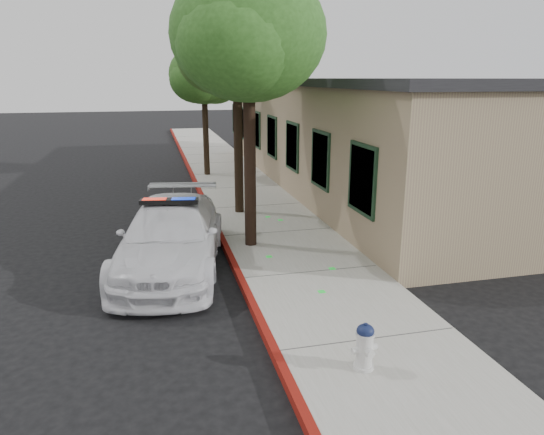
{
  "coord_description": "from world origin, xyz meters",
  "views": [
    {
      "loc": [
        -1.62,
        -9.63,
        4.25
      ],
      "look_at": [
        1.25,
        2.13,
        0.83
      ],
      "focal_mm": 32.62,
      "sensor_mm": 36.0,
      "label": 1
    }
  ],
  "objects_px": {
    "street_tree_near": "(249,41)",
    "street_tree_mid": "(237,55)",
    "police_car": "(171,237)",
    "fire_hydrant": "(365,346)",
    "clapboard_building": "(363,133)",
    "street_tree_far": "(205,78)"
  },
  "relations": [
    {
      "from": "clapboard_building",
      "to": "police_car",
      "type": "xyz_separation_m",
      "value": [
        -8.0,
        -7.7,
        -1.35
      ]
    },
    {
      "from": "clapboard_building",
      "to": "street_tree_near",
      "type": "height_order",
      "value": "street_tree_near"
    },
    {
      "from": "street_tree_mid",
      "to": "street_tree_far",
      "type": "height_order",
      "value": "street_tree_mid"
    },
    {
      "from": "street_tree_mid",
      "to": "street_tree_far",
      "type": "relative_size",
      "value": 1.15
    },
    {
      "from": "street_tree_far",
      "to": "clapboard_building",
      "type": "bearing_deg",
      "value": -26.15
    },
    {
      "from": "street_tree_near",
      "to": "street_tree_mid",
      "type": "height_order",
      "value": "street_tree_near"
    },
    {
      "from": "fire_hydrant",
      "to": "street_tree_near",
      "type": "distance_m",
      "value": 7.48
    },
    {
      "from": "street_tree_near",
      "to": "street_tree_far",
      "type": "xyz_separation_m",
      "value": [
        0.02,
        9.78,
        -0.8
      ]
    },
    {
      "from": "clapboard_building",
      "to": "street_tree_mid",
      "type": "bearing_deg",
      "value": -147.8
    },
    {
      "from": "street_tree_mid",
      "to": "clapboard_building",
      "type": "bearing_deg",
      "value": 32.2
    },
    {
      "from": "street_tree_near",
      "to": "street_tree_mid",
      "type": "relative_size",
      "value": 1.04
    },
    {
      "from": "street_tree_mid",
      "to": "street_tree_far",
      "type": "xyz_separation_m",
      "value": [
        -0.27,
        6.5,
        -0.64
      ]
    },
    {
      "from": "police_car",
      "to": "street_tree_mid",
      "type": "height_order",
      "value": "street_tree_mid"
    },
    {
      "from": "police_car",
      "to": "fire_hydrant",
      "type": "bearing_deg",
      "value": -53.27
    },
    {
      "from": "police_car",
      "to": "clapboard_building",
      "type": "bearing_deg",
      "value": 54.25
    },
    {
      "from": "street_tree_far",
      "to": "street_tree_mid",
      "type": "bearing_deg",
      "value": -87.61
    },
    {
      "from": "police_car",
      "to": "fire_hydrant",
      "type": "height_order",
      "value": "police_car"
    },
    {
      "from": "street_tree_near",
      "to": "street_tree_mid",
      "type": "distance_m",
      "value": 3.29
    },
    {
      "from": "clapboard_building",
      "to": "police_car",
      "type": "distance_m",
      "value": 11.19
    },
    {
      "from": "police_car",
      "to": "street_tree_mid",
      "type": "xyz_separation_m",
      "value": [
        2.32,
        4.12,
        4.13
      ]
    },
    {
      "from": "street_tree_far",
      "to": "fire_hydrant",
      "type": "bearing_deg",
      "value": -88.31
    },
    {
      "from": "clapboard_building",
      "to": "street_tree_far",
      "type": "relative_size",
      "value": 3.81
    }
  ]
}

